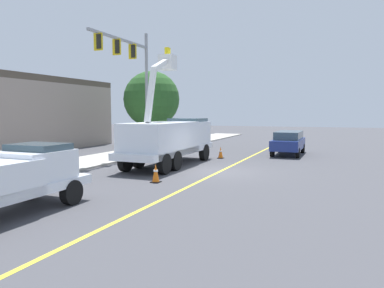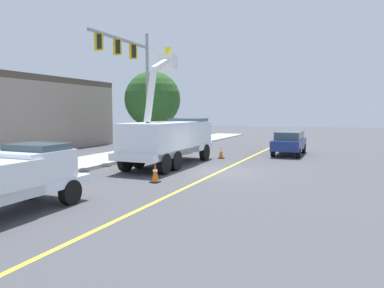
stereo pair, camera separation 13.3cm
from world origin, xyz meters
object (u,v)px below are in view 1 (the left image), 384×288
(service_pickup_truck, at_px, (2,179))
(passing_minivan, at_px, (289,141))
(traffic_cone_mid_front, at_px, (156,173))
(traffic_signal_mast, at_px, (132,68))
(traffic_cone_mid_rear, at_px, (221,153))
(utility_bucket_truck, at_px, (170,138))

(service_pickup_truck, bearing_deg, passing_minivan, -18.75)
(traffic_cone_mid_front, relative_size, traffic_signal_mast, 0.10)
(traffic_cone_mid_rear, height_order, traffic_signal_mast, traffic_signal_mast)
(passing_minivan, xyz_separation_m, traffic_signal_mast, (-4.91, 10.00, 5.07))
(traffic_signal_mast, bearing_deg, utility_bucket_truck, -124.73)
(traffic_cone_mid_front, distance_m, traffic_cone_mid_rear, 9.04)
(service_pickup_truck, height_order, traffic_cone_mid_rear, service_pickup_truck)
(utility_bucket_truck, height_order, service_pickup_truck, utility_bucket_truck)
(passing_minivan, distance_m, traffic_cone_mid_front, 13.51)
(utility_bucket_truck, relative_size, traffic_cone_mid_rear, 10.53)
(utility_bucket_truck, xyz_separation_m, passing_minivan, (7.68, -6.01, -0.64))
(service_pickup_truck, distance_m, traffic_cone_mid_rear, 15.55)
(traffic_cone_mid_front, height_order, traffic_cone_mid_rear, traffic_cone_mid_front)
(traffic_cone_mid_front, distance_m, traffic_signal_mast, 11.10)
(utility_bucket_truck, distance_m, traffic_cone_mid_rear, 4.60)
(passing_minivan, xyz_separation_m, traffic_cone_mid_rear, (-3.70, 4.05, -0.59))
(service_pickup_truck, relative_size, traffic_signal_mast, 0.65)
(utility_bucket_truck, distance_m, traffic_cone_mid_front, 5.41)
(utility_bucket_truck, relative_size, traffic_cone_mid_front, 9.92)
(utility_bucket_truck, xyz_separation_m, service_pickup_truck, (-11.36, 0.45, -0.49))
(utility_bucket_truck, distance_m, service_pickup_truck, 11.38)
(service_pickup_truck, bearing_deg, traffic_signal_mast, 14.05)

